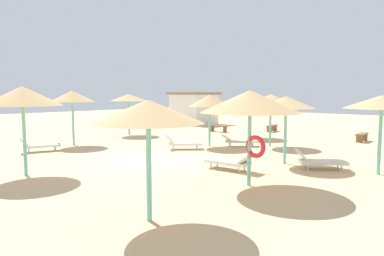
% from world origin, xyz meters
% --- Properties ---
extents(ground_plane, '(80.00, 80.00, 0.00)m').
position_xyz_m(ground_plane, '(0.00, 0.00, 0.00)').
color(ground_plane, '#D1B284').
extents(parasol_0, '(2.41, 2.41, 2.99)m').
position_xyz_m(parasol_0, '(-6.57, 0.43, 2.67)').
color(parasol_0, '#6BC6BC').
rests_on(parasol_0, ground).
extents(parasol_1, '(2.42, 2.42, 2.79)m').
position_xyz_m(parasol_1, '(1.61, 7.48, 2.54)').
color(parasol_1, '#6BC6BC').
rests_on(parasol_1, ground).
extents(parasol_2, '(2.32, 2.32, 2.78)m').
position_xyz_m(parasol_2, '(-0.80, 5.25, 2.45)').
color(parasol_2, '#6BC6BC').
rests_on(parasol_2, ground).
extents(parasol_3, '(2.53, 2.53, 2.78)m').
position_xyz_m(parasol_3, '(7.83, 4.20, 2.54)').
color(parasol_3, '#6BC6BC').
rests_on(parasol_3, ground).
extents(parasol_4, '(3.05, 3.05, 2.94)m').
position_xyz_m(parasol_4, '(5.32, -0.15, 2.58)').
color(parasol_4, '#6BC6BC').
rests_on(parasol_4, ground).
extents(parasol_5, '(2.29, 2.29, 2.73)m').
position_xyz_m(parasol_5, '(4.48, 3.72, 2.47)').
color(parasol_5, '#6BC6BC').
rests_on(parasol_5, ground).
extents(parasol_6, '(2.61, 2.61, 3.08)m').
position_xyz_m(parasol_6, '(-1.17, -4.27, 2.74)').
color(parasol_6, '#6BC6BC').
rests_on(parasol_6, ground).
extents(parasol_7, '(2.47, 2.47, 2.71)m').
position_xyz_m(parasol_7, '(5.35, -4.16, 2.44)').
color(parasol_7, '#6BC6BC').
rests_on(parasol_7, ground).
extents(parasol_8, '(2.50, 2.50, 2.54)m').
position_xyz_m(parasol_8, '(-1.23, 9.72, 2.27)').
color(parasol_8, '#6BC6BC').
rests_on(parasol_8, ground).
extents(parasol_9, '(2.48, 2.48, 2.80)m').
position_xyz_m(parasol_9, '(-8.15, 5.41, 2.55)').
color(parasol_9, '#6BC6BC').
rests_on(parasol_9, ground).
extents(lounger_0, '(1.23, 1.98, 0.75)m').
position_xyz_m(lounger_0, '(-5.75, -1.84, 0.32)').
color(lounger_0, silver).
rests_on(lounger_0, ground).
extents(lounger_1, '(1.84, 1.76, 0.65)m').
position_xyz_m(lounger_1, '(0.42, 6.24, 0.31)').
color(lounger_1, silver).
rests_on(lounger_1, ground).
extents(lounger_2, '(1.76, 1.78, 0.78)m').
position_xyz_m(lounger_2, '(-1.13, 3.49, 0.32)').
color(lounger_2, silver).
rests_on(lounger_2, ground).
extents(lounger_3, '(1.89, 1.62, 0.76)m').
position_xyz_m(lounger_3, '(5.97, 3.60, 0.32)').
color(lounger_3, silver).
rests_on(lounger_3, ground).
extents(lounger_4, '(1.95, 0.83, 0.69)m').
position_xyz_m(lounger_4, '(3.60, 1.24, 0.31)').
color(lounger_4, silver).
rests_on(lounger_4, ground).
extents(bench_0, '(0.50, 1.52, 0.49)m').
position_xyz_m(bench_0, '(4.71, 12.72, 0.35)').
color(bench_0, brown).
rests_on(bench_0, ground).
extents(bench_1, '(1.53, 0.56, 0.49)m').
position_xyz_m(bench_1, '(-4.75, 11.01, 0.35)').
color(bench_1, brown).
rests_on(bench_1, ground).
extents(bench_2, '(0.65, 1.55, 0.49)m').
position_xyz_m(bench_2, '(-1.95, 13.89, 0.35)').
color(bench_2, brown).
rests_on(bench_2, ground).
extents(beach_cabana, '(3.86, 3.54, 2.94)m').
position_xyz_m(beach_cabana, '(-10.87, 14.96, 1.49)').
color(beach_cabana, white).
rests_on(beach_cabana, ground).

